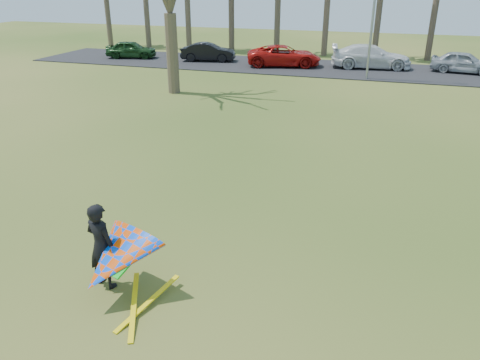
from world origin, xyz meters
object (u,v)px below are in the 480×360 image
(car_1, at_px, (208,52))
(car_3, at_px, (371,57))
(car_0, at_px, (131,49))
(kite_flyer, at_px, (113,258))
(streetlight, at_px, (377,4))
(car_2, at_px, (284,56))
(car_4, at_px, (464,62))

(car_1, height_order, car_3, car_3)
(car_0, distance_m, kite_flyer, 30.50)
(streetlight, relative_size, car_2, 1.53)
(car_0, relative_size, car_3, 0.71)
(car_1, relative_size, car_3, 0.74)
(car_2, relative_size, car_3, 0.96)
(car_2, height_order, car_3, car_3)
(streetlight, bearing_deg, kite_flyer, -98.45)
(car_3, bearing_deg, car_1, 85.30)
(car_2, bearing_deg, car_0, 76.90)
(car_0, xyz_separation_m, car_3, (18.20, 1.13, 0.13))
(car_2, bearing_deg, kite_flyer, 172.11)
(streetlight, height_order, car_4, streetlight)
(car_1, distance_m, car_4, 17.89)
(car_4, distance_m, kite_flyer, 29.38)
(car_0, height_order, kite_flyer, kite_flyer)
(car_1, bearing_deg, kite_flyer, -173.89)
(car_1, bearing_deg, car_0, 83.00)
(streetlight, xyz_separation_m, car_4, (5.79, 3.94, -3.71))
(car_1, bearing_deg, car_3, -98.22)
(car_3, distance_m, car_4, 5.97)
(streetlight, height_order, kite_flyer, streetlight)
(car_2, distance_m, kite_flyer, 26.84)
(car_3, bearing_deg, car_2, 92.32)
(car_0, relative_size, car_4, 0.95)
(car_0, bearing_deg, car_4, -100.43)
(car_2, bearing_deg, car_3, -93.26)
(streetlight, height_order, car_2, streetlight)
(car_1, bearing_deg, streetlight, -116.27)
(car_0, height_order, car_1, car_1)
(car_1, relative_size, car_4, 0.99)
(car_1, xyz_separation_m, car_2, (5.96, -0.42, 0.06))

